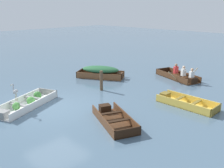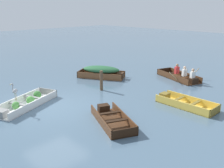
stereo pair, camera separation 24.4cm
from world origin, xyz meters
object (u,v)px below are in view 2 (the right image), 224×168
Objects in this scene: rowboat_dark_varnish_with_crew at (181,76)px; dinghy_white_foreground at (26,103)px; skiff_dark_varnish_outer_moored at (111,119)px; skiff_wooden_brown_near_moored at (102,71)px; heron_on_dinghy at (15,91)px; mooring_post at (101,81)px; skiff_yellow_mid_moored at (184,103)px.

dinghy_white_foreground is at bearing -106.52° from rowboat_dark_varnish_with_crew.
skiff_dark_varnish_outer_moored is at bearing 22.65° from dinghy_white_foreground.
skiff_wooden_brown_near_moored is at bearing 140.88° from skiff_dark_varnish_outer_moored.
skiff_dark_varnish_outer_moored is at bearing -39.12° from skiff_wooden_brown_near_moored.
skiff_wooden_brown_near_moored is 3.70× the size of heron_on_dinghy.
dinghy_white_foreground is 4.07× the size of heron_on_dinghy.
skiff_yellow_mid_moored is at bearing 15.05° from mooring_post.
skiff_wooden_brown_near_moored is at bearing 137.17° from mooring_post.
skiff_wooden_brown_near_moored reaches higher than dinghy_white_foreground.
heron_on_dinghy is (1.30, -6.28, 0.45)m from skiff_wooden_brown_near_moored.
rowboat_dark_varnish_with_crew reaches higher than skiff_dark_varnish_outer_moored.
heron_on_dinghy is at bearing -105.02° from rowboat_dark_varnish_with_crew.
skiff_wooden_brown_near_moored is at bearing 101.69° from heron_on_dinghy.
skiff_dark_varnish_outer_moored is 3.28× the size of heron_on_dinghy.
rowboat_dark_varnish_with_crew is 3.83× the size of heron_on_dinghy.
skiff_dark_varnish_outer_moored is (3.93, 1.64, -0.03)m from dinghy_white_foreground.
mooring_post is (-1.93, -4.97, 0.33)m from rowboat_dark_varnish_with_crew.
skiff_dark_varnish_outer_moored is at bearing -107.97° from skiff_yellow_mid_moored.
heron_on_dinghy is at bearing -150.78° from skiff_dark_varnish_outer_moored.
dinghy_white_foreground is at bearing -100.35° from mooring_post.
dinghy_white_foreground is 4.26m from skiff_dark_varnish_outer_moored.
skiff_yellow_mid_moored is 3.73m from skiff_dark_varnish_outer_moored.
dinghy_white_foreground is 3.13× the size of mooring_post.
dinghy_white_foreground is at bearing -134.40° from skiff_yellow_mid_moored.
dinghy_white_foreground is 1.24× the size of skiff_dark_varnish_outer_moored.
rowboat_dark_varnish_with_crew is (2.67, 8.99, 0.07)m from dinghy_white_foreground.
skiff_dark_varnish_outer_moored is (5.11, -4.15, -0.32)m from skiff_wooden_brown_near_moored.
skiff_wooden_brown_near_moored is at bearing -140.24° from rowboat_dark_varnish_with_crew.
dinghy_white_foreground reaches higher than skiff_yellow_mid_moored.
dinghy_white_foreground is 0.90m from heron_on_dinghy.
skiff_yellow_mid_moored is 4.51m from rowboat_dark_varnish_with_crew.
dinghy_white_foreground is 1.25× the size of skiff_yellow_mid_moored.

